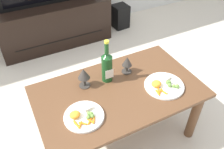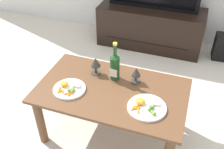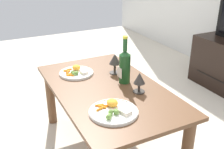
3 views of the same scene
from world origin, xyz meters
name	(u,v)px [view 3 (image 3 of 3)]	position (x,y,z in m)	size (l,w,h in m)	color
ground_plane	(108,147)	(0.00, 0.00, 0.00)	(6.40, 6.40, 0.00)	beige
dining_table	(108,99)	(0.00, 0.00, 0.40)	(1.16, 0.68, 0.49)	brown
wine_bottle	(125,65)	(-0.02, 0.14, 0.62)	(0.08, 0.08, 0.33)	#19471E
goblet_left	(115,60)	(-0.19, 0.15, 0.60)	(0.08, 0.08, 0.15)	#38332D
goblet_right	(139,79)	(0.15, 0.15, 0.58)	(0.08, 0.08, 0.14)	#38332D
dinner_plate_left	(76,72)	(-0.31, -0.11, 0.51)	(0.25, 0.25, 0.05)	white
dinner_plate_right	(114,111)	(0.30, -0.11, 0.51)	(0.28, 0.28, 0.05)	white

